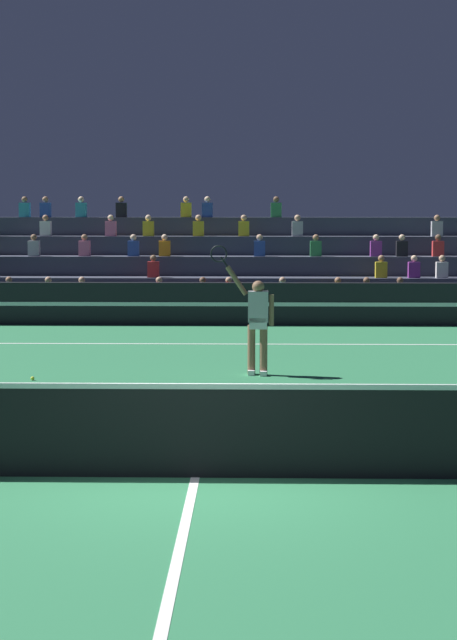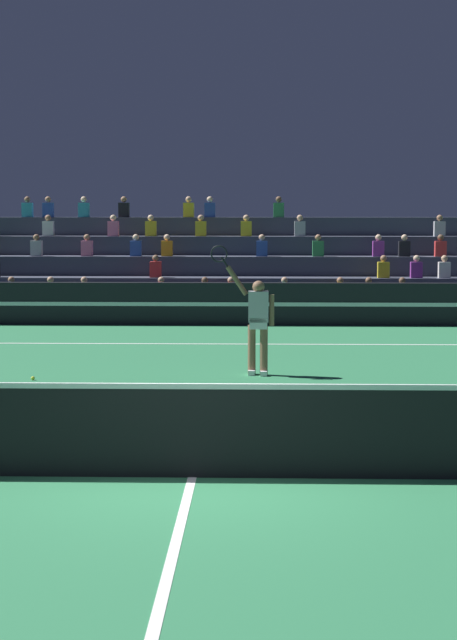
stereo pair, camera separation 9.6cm
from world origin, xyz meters
name	(u,v)px [view 2 (the right image)]	position (x,y,z in m)	size (l,w,h in m)	color
ground_plane	(192,477)	(0.00, 0.00, 0.00)	(120.00, 120.00, 0.00)	#2D7A4C
court_lines	(192,477)	(0.00, 0.00, 0.00)	(11.10, 23.90, 0.01)	white
tennis_net	(192,429)	(0.00, 0.00, 0.54)	(12.00, 0.10, 1.10)	slate
sponsor_banner_wall	(231,304)	(0.00, 15.88, 0.55)	(18.00, 0.26, 1.10)	black
bleacher_stand	(234,277)	(0.00, 19.68, 1.02)	(17.25, 4.75, 3.38)	#383D4C
tennis_player	(257,321)	(0.70, 7.46, 0.98)	(1.21, 0.34, 2.41)	brown
tennis_ball	(33,378)	(-3.23, 6.75, 0.03)	(0.07, 0.07, 0.07)	#C6DB33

